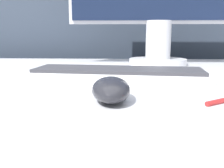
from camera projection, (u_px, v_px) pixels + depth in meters
partition_panel at (112, 48)px, 1.26m from camera, size 5.00×0.03×1.48m
computer_mouse_near at (111, 89)px, 0.43m from camera, size 0.07×0.12×0.04m
keyboard at (118, 73)px, 0.66m from camera, size 0.45×0.17×0.02m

